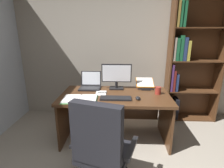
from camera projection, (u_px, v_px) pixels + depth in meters
wall_back at (126, 51)px, 3.31m from camera, size 4.63×0.12×2.50m
desk at (115, 105)px, 2.68m from camera, size 1.58×0.82×0.72m
bookshelf at (188, 62)px, 3.10m from camera, size 0.91×0.30×2.22m
office_chair at (102, 154)px, 1.74m from camera, size 0.70×0.61×1.02m
monitor at (116, 76)px, 2.77m from camera, size 0.47×0.16×0.40m
laptop at (90, 85)px, 2.83m from camera, size 0.33×0.31×0.25m
keyboard at (116, 98)px, 2.38m from camera, size 0.42×0.15×0.02m
computer_mouse at (138, 98)px, 2.36m from camera, size 0.06×0.10×0.04m
reading_stand_with_book at (145, 83)px, 2.86m from camera, size 0.28×0.30×0.14m
open_binder at (80, 99)px, 2.35m from camera, size 0.47×0.34×0.02m
notepad at (101, 93)px, 2.60m from camera, size 0.15×0.21×0.01m
pen at (102, 93)px, 2.59m from camera, size 0.14×0.02×0.01m
coffee_mug at (158, 90)px, 2.56m from camera, size 0.08×0.08×0.11m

